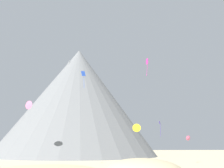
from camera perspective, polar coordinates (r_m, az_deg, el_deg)
rock_massif at (r=109.75m, az=-8.06°, el=-3.92°), size 88.21×88.21×45.24m
kite_magenta_mid at (r=55.74m, az=7.76°, el=4.59°), size 0.40×0.97×3.90m
kite_pink_mid at (r=75.03m, az=-17.97°, el=-4.43°), size 2.27×1.49×2.41m
kite_yellow_low at (r=70.87m, az=5.47°, el=-9.65°), size 2.31×1.11×2.25m
kite_indigo_low at (r=78.72m, az=10.55°, el=-8.93°), size 0.63×1.00×4.55m
kite_rainbow_low at (r=70.18m, az=16.55°, el=-11.39°), size 1.41×0.94×1.33m
kite_blue_mid at (r=64.58m, az=-6.34°, el=1.94°), size 1.18×0.64×4.44m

